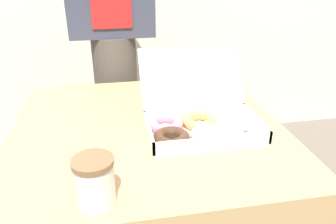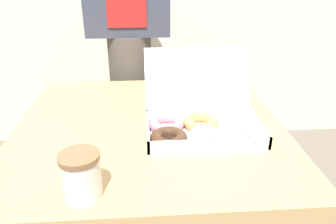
% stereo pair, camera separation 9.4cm
% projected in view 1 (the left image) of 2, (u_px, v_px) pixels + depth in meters
% --- Properties ---
extents(table, '(0.83, 0.81, 0.72)m').
position_uv_depth(table, '(150.00, 214.00, 1.18)').
color(table, tan).
rests_on(table, ground_plane).
extents(donut_box, '(0.34, 0.33, 0.21)m').
position_uv_depth(donut_box, '(198.00, 122.00, 0.97)').
color(donut_box, white).
rests_on(donut_box, table).
extents(coffee_cup, '(0.09, 0.09, 0.11)m').
position_uv_depth(coffee_cup, '(95.00, 181.00, 0.68)').
color(coffee_cup, silver).
rests_on(coffee_cup, table).
extents(person_customer, '(0.36, 0.24, 1.71)m').
position_uv_depth(person_customer, '(111.00, 11.00, 1.40)').
color(person_customer, '#4C4742').
rests_on(person_customer, ground_plane).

